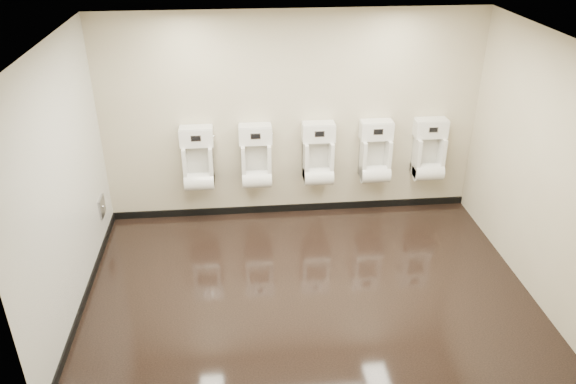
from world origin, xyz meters
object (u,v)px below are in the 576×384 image
urinal_0 (198,163)px  urinal_4 (429,154)px  access_panel (102,207)px  urinal_3 (375,156)px  urinal_2 (318,158)px  urinal_1 (256,161)px

urinal_0 → urinal_4: same height
urinal_0 → urinal_4: size_ratio=1.00×
access_panel → urinal_3: bearing=6.4°
urinal_2 → urinal_4: size_ratio=1.00×
urinal_2 → urinal_0: bearing=180.0°
urinal_0 → urinal_3: size_ratio=1.00×
urinal_0 → urinal_2: 1.60m
urinal_3 → urinal_4: size_ratio=1.00×
access_panel → urinal_4: urinal_4 is taller
urinal_1 → urinal_3: (1.62, 0.00, 0.00)m
urinal_4 → urinal_1: bearing=180.0°
access_panel → urinal_2: urinal_2 is taller
urinal_3 → urinal_4: (0.75, 0.00, 0.00)m
urinal_0 → urinal_4: (3.13, 0.00, 0.00)m
access_panel → urinal_2: size_ratio=0.30×
access_panel → urinal_3: urinal_3 is taller
urinal_3 → access_panel: bearing=-173.6°
urinal_1 → urinal_2: same height
urinal_2 → urinal_3: same height
urinal_1 → urinal_2: size_ratio=1.00×
access_panel → urinal_1: bearing=11.4°
urinal_0 → urinal_4: 3.13m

